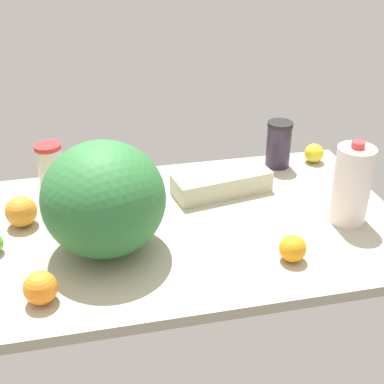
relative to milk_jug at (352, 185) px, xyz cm
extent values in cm
cube|color=#ACA38B|center=(43.90, -7.98, -12.96)|extent=(120.00, 76.00, 3.00)
cylinder|color=white|center=(0.00, 0.00, -0.12)|extent=(10.55, 10.55, 22.68)
cylinder|color=red|center=(0.00, 0.00, 12.12)|extent=(3.69, 3.69, 1.80)
cube|color=#BCBC9E|center=(30.97, -23.64, -8.17)|extent=(32.02, 16.51, 6.57)
cylinder|color=#302639|center=(7.23, -37.59, -4.15)|extent=(8.27, 8.27, 14.62)
cylinder|color=black|center=(7.23, -37.59, 3.86)|extent=(8.52, 8.52, 1.40)
ellipsoid|color=#2F7338|center=(68.40, -0.61, 3.47)|extent=(31.64, 31.64, 29.85)
cylinder|color=beige|center=(82.86, -36.15, -4.26)|extent=(7.93, 7.93, 14.41)
cylinder|color=red|center=(82.86, -36.15, 3.65)|extent=(8.16, 8.16, 1.40)
sphere|color=orange|center=(22.68, 14.98, -7.95)|extent=(7.02, 7.02, 7.02)
sphere|color=orange|center=(84.94, 17.73, -7.53)|extent=(7.86, 7.86, 7.86)
sphere|color=yellow|center=(-6.27, -37.72, -8.15)|extent=(6.62, 6.62, 6.62)
sphere|color=orange|center=(91.08, -17.15, -7.03)|extent=(8.86, 8.86, 8.86)
camera|label=1|loc=(71.66, 118.49, 70.91)|focal=50.00mm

